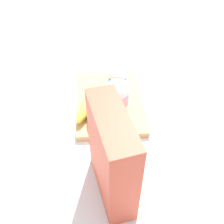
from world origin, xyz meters
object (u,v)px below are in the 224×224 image
(yogurt_cup_back, at_px, (118,97))
(spoon, at_px, (118,65))
(banana_bunch, at_px, (93,106))
(cutting_board, at_px, (110,102))
(yogurt_cup_front, at_px, (117,80))
(cereal_box, at_px, (112,157))

(yogurt_cup_back, distance_m, spoon, 0.28)
(yogurt_cup_back, xyz_separation_m, banana_bunch, (0.01, -0.08, -0.03))
(cutting_board, xyz_separation_m, spoon, (-0.24, 0.05, -0.01))
(spoon, bearing_deg, yogurt_cup_front, -6.71)
(yogurt_cup_front, bearing_deg, cereal_box, -7.17)
(yogurt_cup_front, relative_size, yogurt_cup_back, 0.91)
(cutting_board, height_order, yogurt_cup_back, yogurt_cup_back)
(cereal_box, relative_size, yogurt_cup_back, 3.01)
(banana_bunch, bearing_deg, cutting_board, 129.55)
(yogurt_cup_back, bearing_deg, cutting_board, -148.14)
(yogurt_cup_back, bearing_deg, banana_bunch, -84.00)
(cutting_board, relative_size, cereal_box, 1.26)
(yogurt_cup_front, xyz_separation_m, yogurt_cup_back, (0.10, -0.01, 0.00))
(yogurt_cup_back, bearing_deg, spoon, 174.05)
(yogurt_cup_back, relative_size, banana_bunch, 0.45)
(yogurt_cup_back, xyz_separation_m, spoon, (-0.28, 0.03, -0.06))
(cereal_box, xyz_separation_m, yogurt_cup_front, (-0.39, 0.05, -0.07))
(banana_bunch, height_order, spoon, banana_bunch)
(cutting_board, height_order, spoon, cutting_board)
(banana_bunch, bearing_deg, cereal_box, 8.50)
(yogurt_cup_back, height_order, spoon, yogurt_cup_back)
(banana_bunch, bearing_deg, yogurt_cup_front, 138.98)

